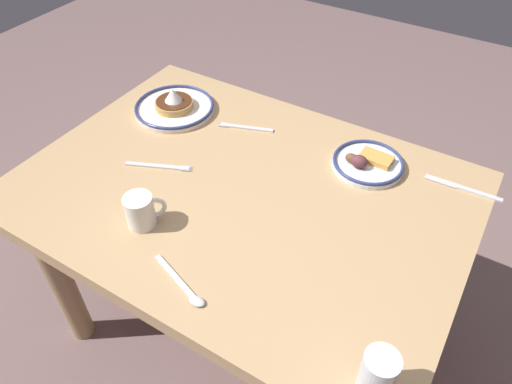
# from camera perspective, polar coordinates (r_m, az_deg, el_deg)

# --- Properties ---
(ground_plane) EXTENTS (6.00, 6.00, 0.00)m
(ground_plane) POSITION_cam_1_polar(r_m,az_deg,el_deg) (1.94, -1.25, -15.54)
(ground_plane) COLOR #735957
(dining_table) EXTENTS (1.26, 0.91, 0.73)m
(dining_table) POSITION_cam_1_polar(r_m,az_deg,el_deg) (1.44, -1.62, -2.70)
(dining_table) COLOR tan
(dining_table) RESTS_ON ground_plane
(plate_near_main) EXTENTS (0.21, 0.21, 0.05)m
(plate_near_main) POSITION_cam_1_polar(r_m,az_deg,el_deg) (1.46, 13.07, 3.44)
(plate_near_main) COLOR white
(plate_near_main) RESTS_ON dining_table
(plate_center_pancakes) EXTENTS (0.27, 0.27, 0.09)m
(plate_center_pancakes) POSITION_cam_1_polar(r_m,az_deg,el_deg) (1.69, -9.72, 10.06)
(plate_center_pancakes) COLOR silver
(plate_center_pancakes) RESTS_ON dining_table
(coffee_mug) EXTENTS (0.09, 0.10, 0.09)m
(coffee_mug) POSITION_cam_1_polar(r_m,az_deg,el_deg) (1.27, -13.57, -2.15)
(coffee_mug) COLOR white
(coffee_mug) RESTS_ON dining_table
(drinking_glass) EXTENTS (0.07, 0.07, 0.12)m
(drinking_glass) POSITION_cam_1_polar(r_m,az_deg,el_deg) (0.99, 14.21, -20.60)
(drinking_glass) COLOR silver
(drinking_glass) RESTS_ON dining_table
(fork_near) EXTENTS (0.18, 0.08, 0.01)m
(fork_near) POSITION_cam_1_polar(r_m,az_deg,el_deg) (1.59, -1.29, 7.71)
(fork_near) COLOR silver
(fork_near) RESTS_ON dining_table
(fork_far) EXTENTS (0.19, 0.10, 0.01)m
(fork_far) POSITION_cam_1_polar(r_m,az_deg,el_deg) (1.46, -11.51, 3.03)
(fork_far) COLOR silver
(fork_far) RESTS_ON dining_table
(butter_knife) EXTENTS (0.22, 0.03, 0.01)m
(butter_knife) POSITION_cam_1_polar(r_m,az_deg,el_deg) (1.48, 23.48, 0.43)
(butter_knife) COLOR silver
(butter_knife) RESTS_ON dining_table
(tea_spoon) EXTENTS (0.19, 0.08, 0.01)m
(tea_spoon) POSITION_cam_1_polar(r_m,az_deg,el_deg) (1.14, -8.47, -11.27)
(tea_spoon) COLOR silver
(tea_spoon) RESTS_ON dining_table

